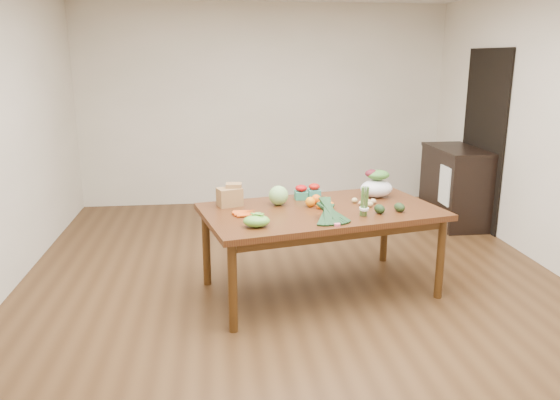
{
  "coord_description": "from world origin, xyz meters",
  "views": [
    {
      "loc": [
        -0.68,
        -4.51,
        2.0
      ],
      "look_at": [
        -0.14,
        0.0,
        0.81
      ],
      "focal_mm": 35.0,
      "sensor_mm": 36.0,
      "label": 1
    }
  ],
  "objects": [
    {
      "name": "kale_bunch",
      "position": [
        0.2,
        -0.51,
        0.83
      ],
      "size": [
        0.4,
        0.46,
        0.16
      ],
      "primitive_type": null,
      "rotation": [
        0.0,
        0.0,
        0.22
      ],
      "color": "#163219",
      "rests_on": "dining_table"
    },
    {
      "name": "avocado_b",
      "position": [
        0.83,
        -0.28,
        0.79
      ],
      "size": [
        0.11,
        0.13,
        0.08
      ],
      "primitive_type": "ellipsoid",
      "rotation": [
        0.0,
        0.0,
        0.3
      ],
      "color": "black",
      "rests_on": "dining_table"
    },
    {
      "name": "cabbage",
      "position": [
        -0.15,
        0.05,
        0.84
      ],
      "size": [
        0.17,
        0.17,
        0.17
      ],
      "primitive_type": "sphere",
      "color": "#87B065",
      "rests_on": "dining_table"
    },
    {
      "name": "strawberry_basket_a",
      "position": [
        0.08,
        0.23,
        0.8
      ],
      "size": [
        0.13,
        0.13,
        0.1
      ],
      "primitive_type": null,
      "rotation": [
        0.0,
        0.0,
        0.22
      ],
      "color": "red",
      "rests_on": "dining_table"
    },
    {
      "name": "dining_table",
      "position": [
        0.2,
        -0.12,
        0.38
      ],
      "size": [
        2.16,
        1.49,
        0.75
      ],
      "primitive_type": "cube",
      "rotation": [
        0.0,
        0.0,
        0.22
      ],
      "color": "#472710",
      "rests_on": "floor"
    },
    {
      "name": "orange_b",
      "position": [
        0.18,
        0.04,
        0.79
      ],
      "size": [
        0.09,
        0.09,
        0.09
      ],
      "primitive_type": "sphere",
      "color": "orange",
      "rests_on": "dining_table"
    },
    {
      "name": "room_walls",
      "position": [
        0.0,
        0.0,
        1.35
      ],
      "size": [
        5.02,
        6.02,
        2.7
      ],
      "color": "silver",
      "rests_on": "floor"
    },
    {
      "name": "orange_c",
      "position": [
        0.27,
        0.01,
        0.79
      ],
      "size": [
        0.07,
        0.07,
        0.07
      ],
      "primitive_type": "sphere",
      "color": "#FF590F",
      "rests_on": "dining_table"
    },
    {
      "name": "orange_a",
      "position": [
        0.12,
        -0.05,
        0.79
      ],
      "size": [
        0.09,
        0.09,
        0.09
      ],
      "primitive_type": "sphere",
      "color": "#F2A10E",
      "rests_on": "dining_table"
    },
    {
      "name": "snap_pea_bag",
      "position": [
        -0.39,
        -0.56,
        0.8
      ],
      "size": [
        0.21,
        0.15,
        0.09
      ],
      "primitive_type": "ellipsoid",
      "color": "#5CAD3A",
      "rests_on": "dining_table"
    },
    {
      "name": "potato_a",
      "position": [
        0.56,
        -0.06,
        0.77
      ],
      "size": [
        0.05,
        0.04,
        0.04
      ],
      "primitive_type": "ellipsoid",
      "color": "#D5BC7B",
      "rests_on": "dining_table"
    },
    {
      "name": "potato_c",
      "position": [
        0.64,
        -0.01,
        0.77
      ],
      "size": [
        0.05,
        0.04,
        0.04
      ],
      "primitive_type": "ellipsoid",
      "color": "tan",
      "rests_on": "dining_table"
    },
    {
      "name": "potato_e",
      "position": [
        0.68,
        -0.02,
        0.77
      ],
      "size": [
        0.06,
        0.05,
        0.05
      ],
      "primitive_type": "ellipsoid",
      "color": "tan",
      "rests_on": "dining_table"
    },
    {
      "name": "potato_d",
      "position": [
        0.53,
        0.04,
        0.77
      ],
      "size": [
        0.05,
        0.05,
        0.05
      ],
      "primitive_type": "ellipsoid",
      "color": "tan",
      "rests_on": "dining_table"
    },
    {
      "name": "potato_b",
      "position": [
        0.63,
        -0.11,
        0.77
      ],
      "size": [
        0.05,
        0.05,
        0.05
      ],
      "primitive_type": "ellipsoid",
      "color": "#D7C37C",
      "rests_on": "dining_table"
    },
    {
      "name": "floor",
      "position": [
        0.0,
        0.0,
        0.0
      ],
      "size": [
        6.0,
        6.0,
        0.0
      ],
      "primitive_type": "plane",
      "color": "#4F341B",
      "rests_on": "ground"
    },
    {
      "name": "avocado_a",
      "position": [
        0.65,
        -0.32,
        0.79
      ],
      "size": [
        0.11,
        0.13,
        0.08
      ],
      "primitive_type": "ellipsoid",
      "rotation": [
        0.0,
        0.0,
        0.3
      ],
      "color": "black",
      "rests_on": "dining_table"
    },
    {
      "name": "cabinet",
      "position": [
        2.22,
        1.69,
        0.47
      ],
      "size": [
        0.52,
        1.02,
        0.94
      ],
      "primitive_type": "cube",
      "color": "black",
      "rests_on": "floor"
    },
    {
      "name": "strawberry_basket_b",
      "position": [
        0.21,
        0.29,
        0.8
      ],
      "size": [
        0.13,
        0.13,
        0.1
      ],
      "primitive_type": null,
      "rotation": [
        0.0,
        0.0,
        0.22
      ],
      "color": "red",
      "rests_on": "dining_table"
    },
    {
      "name": "mandarin_cluster",
      "position": [
        0.25,
        -0.11,
        0.8
      ],
      "size": [
        0.21,
        0.21,
        0.09
      ],
      "primitive_type": null,
      "rotation": [
        0.0,
        0.0,
        0.22
      ],
      "color": "orange",
      "rests_on": "dining_table"
    },
    {
      "name": "asparagus_bundle",
      "position": [
        0.5,
        -0.38,
        0.88
      ],
      "size": [
        0.1,
        0.13,
        0.26
      ],
      "primitive_type": null,
      "rotation": [
        0.15,
        0.0,
        0.22
      ],
      "color": "#4F833C",
      "rests_on": "dining_table"
    },
    {
      "name": "doorway_dark",
      "position": [
        2.48,
        1.6,
        1.05
      ],
      "size": [
        0.02,
        1.0,
        2.1
      ],
      "primitive_type": "cube",
      "color": "black",
      "rests_on": "floor"
    },
    {
      "name": "dish_towel",
      "position": [
        1.96,
        1.4,
        0.55
      ],
      "size": [
        0.02,
        0.28,
        0.45
      ],
      "primitive_type": "cube",
      "color": "white",
      "rests_on": "cabinet"
    },
    {
      "name": "carrots",
      "position": [
        -0.44,
        -0.22,
        0.76
      ],
      "size": [
        0.26,
        0.23,
        0.03
      ],
      "primitive_type": null,
      "rotation": [
        0.0,
        0.0,
        0.22
      ],
      "color": "#FF5415",
      "rests_on": "dining_table"
    },
    {
      "name": "paper_bag",
      "position": [
        -0.57,
        0.07,
        0.85
      ],
      "size": [
        0.31,
        0.28,
        0.19
      ],
      "primitive_type": null,
      "rotation": [
        0.0,
        0.0,
        0.22
      ],
      "color": "olive",
      "rests_on": "dining_table"
    },
    {
      "name": "salad_bag",
      "position": [
        0.78,
        0.21,
        0.86
      ],
      "size": [
        0.34,
        0.28,
        0.23
      ],
      "primitive_type": null,
      "rotation": [
        0.0,
        0.0,
        0.22
      ],
      "color": "white",
      "rests_on": "dining_table"
    }
  ]
}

